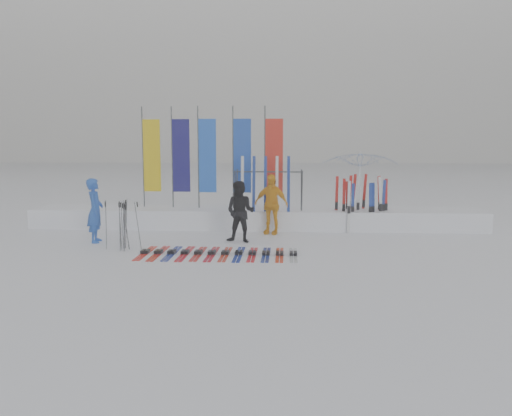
# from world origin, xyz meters

# --- Properties ---
(ground) EXTENTS (120.00, 120.00, 0.00)m
(ground) POSITION_xyz_m (0.00, 0.00, 0.00)
(ground) COLOR white
(ground) RESTS_ON ground
(snow_bank) EXTENTS (14.00, 1.60, 0.60)m
(snow_bank) POSITION_xyz_m (0.00, 4.60, 0.30)
(snow_bank) COLOR white
(snow_bank) RESTS_ON ground
(person_blue) EXTENTS (0.52, 0.69, 1.71)m
(person_blue) POSITION_xyz_m (-4.12, 1.94, 0.86)
(person_blue) COLOR blue
(person_blue) RESTS_ON ground
(person_black) EXTENTS (0.92, 0.79, 1.64)m
(person_black) POSITION_xyz_m (-0.25, 2.15, 0.82)
(person_black) COLOR black
(person_black) RESTS_ON ground
(person_yellow) EXTENTS (1.11, 0.72, 1.75)m
(person_yellow) POSITION_xyz_m (0.53, 3.48, 0.88)
(person_yellow) COLOR #F5A40F
(person_yellow) RESTS_ON ground
(tent_canopy) EXTENTS (3.07, 3.11, 2.42)m
(tent_canopy) POSITION_xyz_m (3.48, 6.34, 1.21)
(tent_canopy) COLOR white
(tent_canopy) RESTS_ON ground
(ski_row) EXTENTS (3.73, 1.70, 0.07)m
(ski_row) POSITION_xyz_m (-0.65, 0.63, 0.04)
(ski_row) COLOR red
(ski_row) RESTS_ON ground
(pole_cluster) EXTENTS (0.90, 0.68, 1.25)m
(pole_cluster) POSITION_xyz_m (-3.07, 1.06, 0.60)
(pole_cluster) COLOR #595B60
(pole_cluster) RESTS_ON ground
(feather_flags) EXTENTS (4.51, 0.26, 3.20)m
(feather_flags) POSITION_xyz_m (-1.45, 4.76, 2.24)
(feather_flags) COLOR #383A3F
(feather_flags) RESTS_ON ground
(ski_rack) EXTENTS (2.04, 0.80, 1.23)m
(ski_rack) POSITION_xyz_m (0.43, 4.20, 1.38)
(ski_rack) COLOR #383A3F
(ski_rack) RESTS_ON ground
(upright_skis) EXTENTS (1.60, 1.06, 1.70)m
(upright_skis) POSITION_xyz_m (3.30, 4.29, 0.80)
(upright_skis) COLOR silver
(upright_skis) RESTS_ON ground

